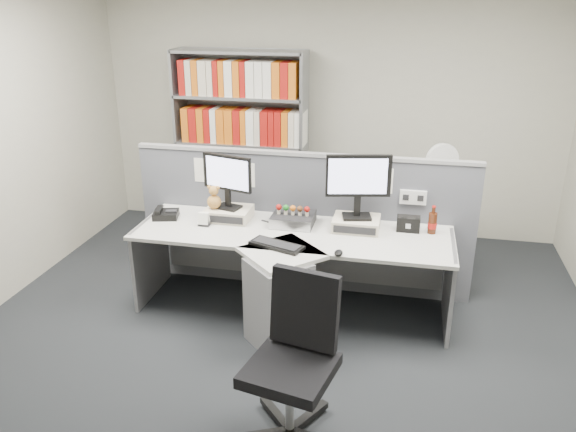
% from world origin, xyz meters
% --- Properties ---
extents(ground, '(5.50, 5.50, 0.00)m').
position_xyz_m(ground, '(0.00, 0.00, 0.00)').
color(ground, '#24272B').
rests_on(ground, ground).
extents(room_shell, '(5.04, 5.54, 2.72)m').
position_xyz_m(room_shell, '(0.00, 0.00, 1.79)').
color(room_shell, '#B0AE9D').
rests_on(room_shell, ground).
extents(partition, '(3.00, 0.08, 1.27)m').
position_xyz_m(partition, '(0.00, 1.25, 0.65)').
color(partition, '#565861').
rests_on(partition, ground).
extents(desk, '(2.60, 1.20, 0.72)m').
position_xyz_m(desk, '(0.00, 0.60, 0.46)').
color(desk, beige).
rests_on(desk, ground).
extents(monitor_riser_left, '(0.38, 0.31, 0.10)m').
position_xyz_m(monitor_riser_left, '(-0.59, 0.98, 0.77)').
color(monitor_riser_left, beige).
rests_on(monitor_riser_left, desk).
extents(monitor_riser_right, '(0.38, 0.31, 0.10)m').
position_xyz_m(monitor_riser_right, '(0.51, 0.98, 0.77)').
color(monitor_riser_right, beige).
rests_on(monitor_riser_right, desk).
extents(monitor_left, '(0.45, 0.20, 0.47)m').
position_xyz_m(monitor_left, '(-0.59, 0.98, 1.10)').
color(monitor_left, black).
rests_on(monitor_left, monitor_riser_left).
extents(monitor_right, '(0.52, 0.21, 0.53)m').
position_xyz_m(monitor_right, '(0.51, 0.98, 1.14)').
color(monitor_right, black).
rests_on(monitor_right, monitor_riser_right).
extents(desktop_pc, '(0.35, 0.31, 0.09)m').
position_xyz_m(desktop_pc, '(-0.02, 0.97, 0.77)').
color(desktop_pc, black).
rests_on(desktop_pc, desk).
extents(figurines, '(0.29, 0.05, 0.09)m').
position_xyz_m(figurines, '(-0.02, 0.95, 0.86)').
color(figurines, beige).
rests_on(figurines, desktop_pc).
extents(keyboard, '(0.45, 0.29, 0.03)m').
position_xyz_m(keyboard, '(-0.06, 0.50, 0.73)').
color(keyboard, black).
rests_on(keyboard, desk).
extents(mouse, '(0.06, 0.10, 0.04)m').
position_xyz_m(mouse, '(0.43, 0.44, 0.74)').
color(mouse, black).
rests_on(mouse, desk).
extents(desk_phone, '(0.25, 0.24, 0.09)m').
position_xyz_m(desk_phone, '(-1.14, 0.89, 0.75)').
color(desk_phone, black).
rests_on(desk_phone, desk).
extents(desk_calendar, '(0.10, 0.07, 0.11)m').
position_xyz_m(desk_calendar, '(-0.75, 0.79, 0.77)').
color(desk_calendar, black).
rests_on(desk_calendar, desk).
extents(plush_toy, '(0.12, 0.12, 0.21)m').
position_xyz_m(plush_toy, '(-0.71, 0.94, 0.91)').
color(plush_toy, '#B5823C').
rests_on(plush_toy, monitor_riser_left).
extents(speaker, '(0.19, 0.10, 0.12)m').
position_xyz_m(speaker, '(0.93, 1.03, 0.78)').
color(speaker, black).
rests_on(speaker, desk).
extents(cola_bottle, '(0.07, 0.07, 0.23)m').
position_xyz_m(cola_bottle, '(1.12, 1.02, 0.81)').
color(cola_bottle, '#3F190A').
rests_on(cola_bottle, desk).
extents(shelving_unit, '(1.41, 0.40, 2.00)m').
position_xyz_m(shelving_unit, '(-0.90, 2.44, 0.98)').
color(shelving_unit, gray).
rests_on(shelving_unit, ground).
extents(filing_cabinet, '(0.45, 0.61, 0.70)m').
position_xyz_m(filing_cabinet, '(1.20, 1.99, 0.35)').
color(filing_cabinet, gray).
rests_on(filing_cabinet, ground).
extents(desk_fan, '(0.31, 0.20, 0.53)m').
position_xyz_m(desk_fan, '(1.20, 1.99, 1.03)').
color(desk_fan, white).
rests_on(desk_fan, filing_cabinet).
extents(office_chair, '(0.67, 0.66, 1.02)m').
position_xyz_m(office_chair, '(0.32, -0.62, 0.54)').
color(office_chair, silver).
rests_on(office_chair, ground).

